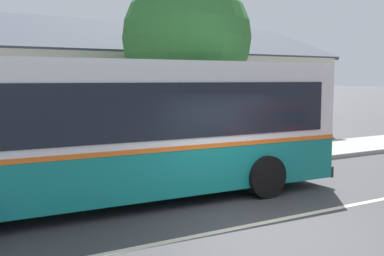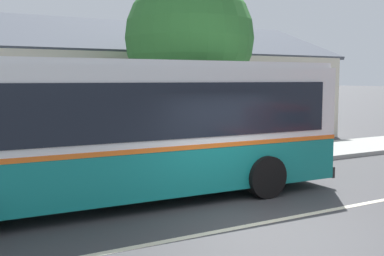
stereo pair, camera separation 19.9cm
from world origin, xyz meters
name	(u,v)px [view 1 (the left image)]	position (x,y,z in m)	size (l,w,h in m)	color
ground_plane	(263,223)	(0.00, 0.00, 0.00)	(300.00, 300.00, 0.00)	#38383A
sidewalk_far	(134,170)	(0.00, 6.00, 0.07)	(60.00, 3.00, 0.15)	#9E9E99
lane_divider_stripe	(263,223)	(0.00, 0.00, 0.00)	(60.00, 0.16, 0.01)	beige
community_building	(68,97)	(0.51, 14.13, 2.00)	(23.43, 9.96, 6.52)	beige
transit_bus	(108,128)	(-2.01, 2.90, 1.71)	(11.25, 3.02, 3.18)	#147F7A
street_tree_primary	(187,39)	(2.37, 6.91, 4.12)	(4.31, 4.31, 6.29)	#4C3828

